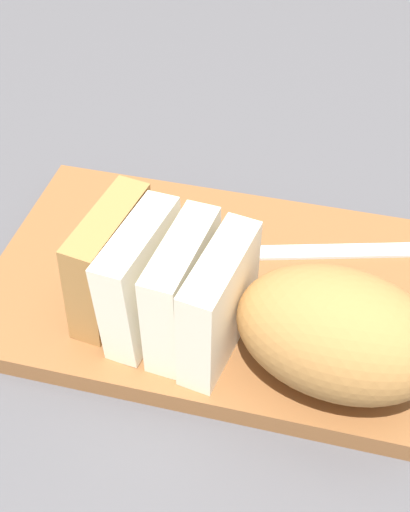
# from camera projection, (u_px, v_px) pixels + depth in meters

# --- Properties ---
(ground_plane) EXTENTS (3.00, 3.00, 0.00)m
(ground_plane) POSITION_uv_depth(u_px,v_px,m) (205.00, 293.00, 0.69)
(ground_plane) COLOR #4C4C51
(cutting_board) EXTENTS (0.41, 0.29, 0.02)m
(cutting_board) POSITION_uv_depth(u_px,v_px,m) (205.00, 286.00, 0.68)
(cutting_board) COLOR brown
(cutting_board) RESTS_ON ground_plane
(bread_loaf) EXTENTS (0.31, 0.14, 0.10)m
(bread_loaf) POSITION_uv_depth(u_px,v_px,m) (262.00, 311.00, 0.57)
(bread_loaf) COLOR #A8753D
(bread_loaf) RESTS_ON cutting_board
(bread_knife) EXTENTS (0.28, 0.11, 0.02)m
(bread_knife) POSITION_uv_depth(u_px,v_px,m) (254.00, 248.00, 0.69)
(bread_knife) COLOR silver
(bread_knife) RESTS_ON cutting_board
(crumb_near_knife) EXTENTS (0.01, 0.01, 0.01)m
(crumb_near_knife) POSITION_uv_depth(u_px,v_px,m) (305.00, 283.00, 0.67)
(crumb_near_knife) COLOR #996633
(crumb_near_knife) RESTS_ON cutting_board
(crumb_near_loaf) EXTENTS (0.01, 0.01, 0.01)m
(crumb_near_loaf) POSITION_uv_depth(u_px,v_px,m) (232.00, 322.00, 0.63)
(crumb_near_loaf) COLOR #996633
(crumb_near_loaf) RESTS_ON cutting_board
(crumb_stray_left) EXTENTS (0.00, 0.00, 0.00)m
(crumb_stray_left) POSITION_uv_depth(u_px,v_px,m) (178.00, 266.00, 0.68)
(crumb_stray_left) COLOR #996633
(crumb_stray_left) RESTS_ON cutting_board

